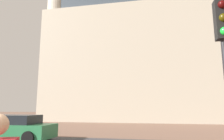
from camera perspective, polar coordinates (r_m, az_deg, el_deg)
name	(u,v)px	position (r m, az deg, el deg)	size (l,w,h in m)	color
landmark_building	(153,51)	(31.08, 10.96, 4.95)	(28.37, 11.72, 33.49)	#B2A893
car_green	(16,128)	(12.99, -24.48, -14.05)	(4.11, 2.01, 1.37)	#287042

